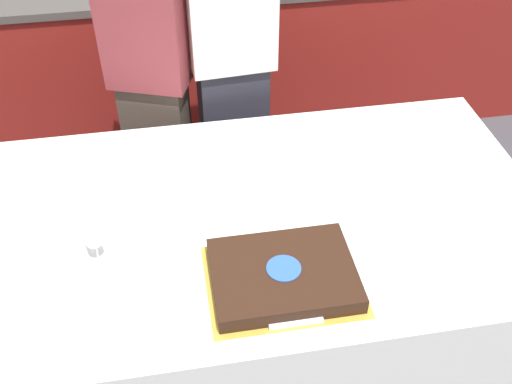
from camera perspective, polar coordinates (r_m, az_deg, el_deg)
name	(u,v)px	position (r m, az deg, el deg)	size (l,w,h in m)	color
ground_plane	(249,335)	(2.70, -0.68, -13.44)	(14.00, 14.00, 0.00)	#424247
back_counter	(203,56)	(3.65, -5.03, 12.78)	(4.40, 0.58, 0.92)	maroon
dining_table	(248,281)	(2.41, -0.75, -8.43)	(2.17, 1.19, 0.73)	white
cake	(283,275)	(1.90, 2.63, -7.92)	(0.49, 0.38, 0.07)	gold
plate_stack	(75,200)	(2.24, -16.83, -0.73)	(0.19, 0.19, 0.07)	white
wine_glass	(92,234)	(1.97, -15.33, -3.85)	(0.07, 0.07, 0.18)	white
side_plate_near_cake	(238,217)	(2.13, -1.76, -2.36)	(0.19, 0.19, 0.00)	white
side_plate_right_edge	(456,199)	(2.31, 18.50, -0.63)	(0.19, 0.19, 0.00)	white
utensil_pile	(293,313)	(1.84, 3.59, -11.47)	(0.16, 0.09, 0.02)	white
person_cutting_cake	(232,73)	(2.73, -2.26, 11.23)	(0.38, 0.23, 1.60)	#282833
person_standing_back	(152,88)	(2.74, -9.89, 9.71)	(0.39, 0.31, 1.52)	#4C4238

